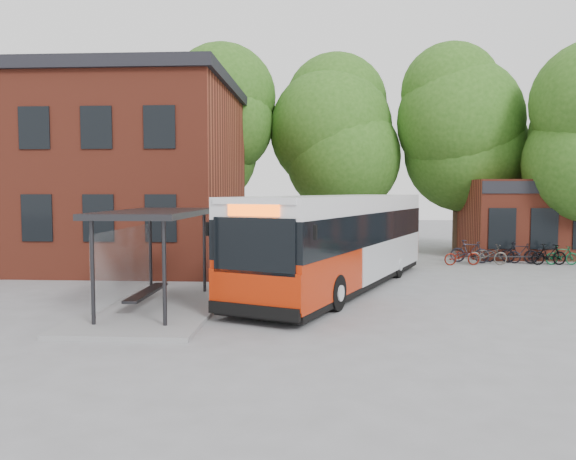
# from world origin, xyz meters

# --- Properties ---
(ground) EXTENTS (100.00, 100.00, 0.00)m
(ground) POSITION_xyz_m (0.00, 0.00, 0.00)
(ground) COLOR slate
(station_building) EXTENTS (18.40, 10.40, 8.50)m
(station_building) POSITION_xyz_m (-13.00, 9.00, 4.25)
(station_building) COLOR maroon
(station_building) RESTS_ON ground
(bus_shelter) EXTENTS (3.60, 7.00, 2.90)m
(bus_shelter) POSITION_xyz_m (-4.50, -1.00, 1.45)
(bus_shelter) COLOR #242428
(bus_shelter) RESTS_ON ground
(bike_rail) EXTENTS (5.20, 0.10, 0.38)m
(bike_rail) POSITION_xyz_m (9.28, 10.00, 0.19)
(bike_rail) COLOR #242428
(bike_rail) RESTS_ON ground
(tree_0) EXTENTS (7.92, 7.92, 11.00)m
(tree_0) POSITION_xyz_m (-6.00, 16.00, 5.50)
(tree_0) COLOR #275115
(tree_0) RESTS_ON ground
(tree_1) EXTENTS (7.92, 7.92, 10.40)m
(tree_1) POSITION_xyz_m (1.00, 17.00, 5.20)
(tree_1) COLOR #275115
(tree_1) RESTS_ON ground
(tree_2) EXTENTS (7.92, 7.92, 11.00)m
(tree_2) POSITION_xyz_m (8.00, 16.00, 5.50)
(tree_2) COLOR #275115
(tree_2) RESTS_ON ground
(city_bus) EXTENTS (7.36, 12.93, 3.26)m
(city_bus) POSITION_xyz_m (0.93, 2.96, 1.63)
(city_bus) COLOR #AA2106
(city_bus) RESTS_ON ground
(bicycle_0) EXTENTS (1.77, 0.89, 0.89)m
(bicycle_0) POSITION_xyz_m (6.71, 9.38, 0.44)
(bicycle_0) COLOR #5C1108
(bicycle_0) RESTS_ON ground
(bicycle_1) EXTENTS (1.86, 1.18, 1.08)m
(bicycle_1) POSITION_xyz_m (7.30, 10.32, 0.54)
(bicycle_1) COLOR #21212B
(bicycle_1) RESTS_ON ground
(bicycle_2) EXTENTS (1.82, 0.67, 0.95)m
(bicycle_2) POSITION_xyz_m (7.91, 9.55, 0.48)
(bicycle_2) COLOR #47433D
(bicycle_2) RESTS_ON ground
(bicycle_3) EXTENTS (1.72, 0.98, 1.00)m
(bicycle_3) POSITION_xyz_m (9.62, 10.30, 0.50)
(bicycle_3) COLOR black
(bicycle_3) RESTS_ON ground
(bicycle_4) EXTENTS (1.83, 1.18, 0.91)m
(bicycle_4) POSITION_xyz_m (8.83, 10.43, 0.45)
(bicycle_4) COLOR black
(bicycle_4) RESTS_ON ground
(bicycle_5) EXTENTS (1.67, 0.61, 0.98)m
(bicycle_5) POSITION_xyz_m (10.74, 9.67, 0.49)
(bicycle_5) COLOR black
(bicycle_5) RESTS_ON ground
(bicycle_6) EXTENTS (1.70, 0.89, 0.85)m
(bicycle_6) POSITION_xyz_m (10.98, 10.98, 0.42)
(bicycle_6) COLOR black
(bicycle_6) RESTS_ON ground
(bicycle_7) EXTENTS (1.51, 0.48, 0.90)m
(bicycle_7) POSITION_xyz_m (11.36, 9.77, 0.45)
(bicycle_7) COLOR #0C4526
(bicycle_7) RESTS_ON ground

